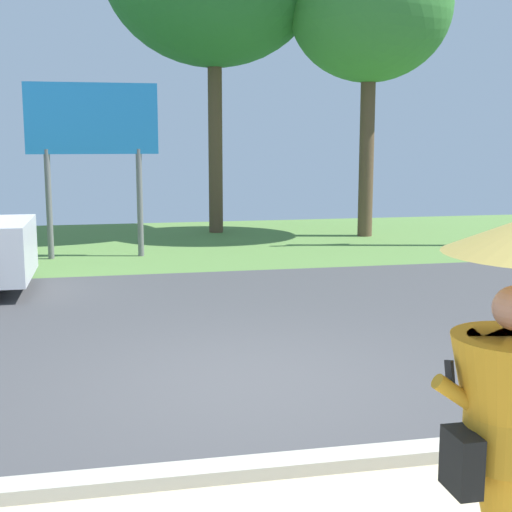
{
  "coord_description": "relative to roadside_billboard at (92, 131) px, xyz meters",
  "views": [
    {
      "loc": [
        -1.31,
        -6.75,
        2.39
      ],
      "look_at": [
        0.3,
        1.0,
        1.1
      ],
      "focal_mm": 50.23,
      "sensor_mm": 36.0,
      "label": 1
    }
  ],
  "objects": [
    {
      "name": "roadside_billboard",
      "position": [
        0.0,
        0.0,
        0.0
      ],
      "size": [
        2.6,
        0.12,
        3.5
      ],
      "color": "slate",
      "rests_on": "ground_plane"
    },
    {
      "name": "ground_plane",
      "position": [
        1.57,
        -5.14,
        -2.6
      ],
      "size": [
        40.0,
        22.0,
        0.2
      ],
      "color": "#424244"
    },
    {
      "name": "tree_center_back",
      "position": [
        6.54,
        2.03,
        2.94
      ],
      "size": [
        3.9,
        3.9,
        7.29
      ],
      "color": "brown",
      "rests_on": "ground_plane"
    }
  ]
}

